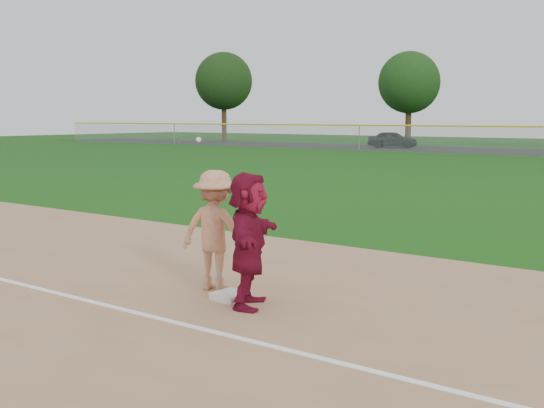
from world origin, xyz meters
The scene contains 8 objects.
ground centered at (0.00, 0.00, 0.00)m, with size 160.00×160.00×0.00m, color #15490E.
foul_line centered at (0.00, -0.80, 0.03)m, with size 60.00×0.10×0.01m, color white.
first_base centered at (0.01, 0.49, 0.07)m, with size 0.45×0.45×0.10m, color silver.
base_runner centered at (0.44, 0.36, 0.96)m, with size 1.74×0.55×1.87m, color maroon.
car_left centered at (-20.21, 46.25, 0.72)m, with size 1.68×4.18×1.42m, color black.
first_base_play centered at (-0.55, 0.80, 0.93)m, with size 1.29×0.98×2.33m.
tree_0 centered at (-44.00, 52.00, 6.59)m, with size 6.40×6.40×9.81m.
tree_1 centered at (-22.00, 53.00, 5.83)m, with size 5.80×5.80×8.75m.
Camera 1 is at (6.16, -6.84, 2.63)m, focal length 45.00 mm.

